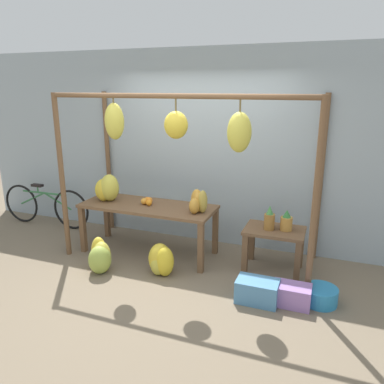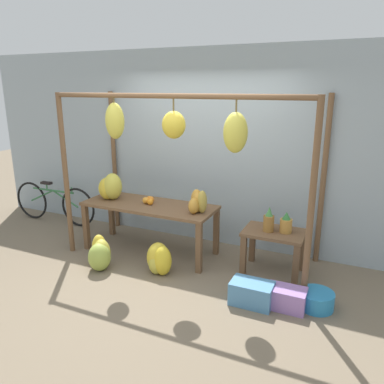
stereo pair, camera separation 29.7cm
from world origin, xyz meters
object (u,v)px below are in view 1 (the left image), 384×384
Objects in this scene: banana_pile_ground_right at (161,260)px; papaya_pile at (198,202)px; fruit_crate_white at (257,291)px; parked_bicycle at (46,206)px; orange_pile at (147,201)px; fruit_crate_purple at (291,295)px; banana_pile_ground_left at (100,258)px; pineapple_cluster at (276,220)px; blue_bucket at (320,295)px; banana_pile_on_table at (107,189)px.

papaya_pile is at bearing 57.75° from banana_pile_ground_right.
parked_bicycle reaches higher than fruit_crate_white.
orange_pile reaches higher than banana_pile_ground_right.
fruit_crate_white is 1.11× the size of fruit_crate_purple.
banana_pile_ground_left is 1.43m from papaya_pile.
fruit_crate_white is at bearing -8.50° from banana_pile_ground_right.
banana_pile_ground_left is (-2.05, -0.81, -0.50)m from pineapple_cluster.
orange_pile is 0.63× the size of papaya_pile.
banana_pile_ground_left is at bearing -178.17° from fruit_crate_purple.
papaya_pile is at bearing -5.35° from orange_pile.
papaya_pile is at bearing -172.11° from pineapple_cluster.
orange_pile is at bearing 167.15° from blue_bucket.
banana_pile_ground_left is 0.79m from banana_pile_ground_right.
parked_bicycle is (-1.48, 0.37, -0.53)m from banana_pile_on_table.
orange_pile is at bearing 174.65° from papaya_pile.
orange_pile is 0.44× the size of banana_pile_ground_left.
papaya_pile reaches higher than orange_pile.
fruit_crate_purple is (2.37, 0.08, -0.07)m from banana_pile_ground_left.
pineapple_cluster is at bearing 7.89° from papaya_pile.
parked_bicycle is (-3.84, 0.25, -0.33)m from pineapple_cluster.
fruit_crate_purple is at bearing -67.02° from pineapple_cluster.
blue_bucket is (2.66, 0.21, -0.09)m from banana_pile_ground_left.
pineapple_cluster is at bearing 25.87° from banana_pile_ground_right.
papaya_pile reaches higher than pineapple_cluster.
banana_pile_ground_left is at bearing -158.40° from pineapple_cluster.
fruit_crate_white is (2.01, 0.00, -0.05)m from banana_pile_ground_left.
banana_pile_on_table is 2.31× the size of orange_pile.
parked_bicycle is 4.27m from fruit_crate_purple.
papaya_pile is (0.77, -0.07, 0.09)m from orange_pile.
fruit_crate_purple is (-0.29, -0.14, 0.02)m from blue_bucket.
fruit_crate_purple is (2.06, -0.67, -0.64)m from orange_pile.
banana_pile_on_table reaches higher than fruit_crate_white.
blue_bucket is (0.65, 0.21, -0.03)m from fruit_crate_white.
orange_pile is 0.92m from banana_pile_ground_right.
banana_pile_ground_right is 1.61m from fruit_crate_purple.
parked_bicycle is at bearing 169.12° from blue_bucket.
orange_pile reaches higher than blue_bucket.
pineapple_cluster is 0.76× the size of fruit_crate_white.
fruit_crate_purple is (0.31, -0.74, -0.56)m from pineapple_cluster.
fruit_crate_white is at bearing -35.76° from papaya_pile.
banana_pile_ground_left is 1.18× the size of blue_bucket.
banana_pile_ground_left is at bearing -66.16° from banana_pile_on_table.
orange_pile is 1.96m from fruit_crate_white.
fruit_crate_purple reaches higher than blue_bucket.
orange_pile is 2.50m from blue_bucket.
pineapple_cluster is 2.26m from banana_pile_ground_left.
banana_pile_on_table reaches higher than banana_pile_ground_left.
orange_pile is 0.54× the size of pineapple_cluster.
banana_pile_ground_right is 2.70m from parked_bicycle.
orange_pile is at bearing 156.37° from fruit_crate_white.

